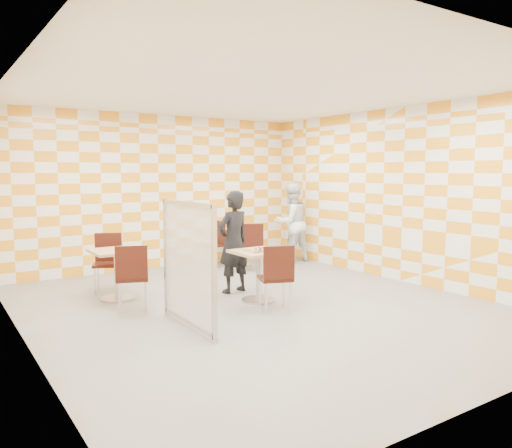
{
  "coord_description": "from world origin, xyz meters",
  "views": [
    {
      "loc": [
        -3.85,
        -5.72,
        1.9
      ],
      "look_at": [
        0.1,
        0.2,
        1.15
      ],
      "focal_mm": 35.0,
      "sensor_mm": 36.0,
      "label": 1
    }
  ],
  "objects_px": {
    "empty_table": "(117,266)",
    "chair_empty_near": "(132,273)",
    "second_table": "(240,241)",
    "chair_second_side": "(215,240)",
    "man_dark": "(233,242)",
    "sport_bottle": "(231,224)",
    "chair_empty_far": "(108,258)",
    "soda_bottle": "(242,223)",
    "chair_second_front": "(251,243)",
    "partition": "(188,264)",
    "man_white": "(291,223)",
    "chair_main_front": "(277,273)",
    "main_table": "(259,267)"
  },
  "relations": [
    {
      "from": "empty_table",
      "to": "chair_empty_near",
      "type": "bearing_deg",
      "value": -93.71
    },
    {
      "from": "second_table",
      "to": "chair_second_side",
      "type": "xyz_separation_m",
      "value": [
        -0.52,
        0.1,
        0.04
      ]
    },
    {
      "from": "man_dark",
      "to": "sport_bottle",
      "type": "height_order",
      "value": "man_dark"
    },
    {
      "from": "second_table",
      "to": "chair_empty_far",
      "type": "bearing_deg",
      "value": -166.1
    },
    {
      "from": "chair_empty_far",
      "to": "sport_bottle",
      "type": "distance_m",
      "value": 2.89
    },
    {
      "from": "chair_empty_near",
      "to": "man_dark",
      "type": "xyz_separation_m",
      "value": [
        1.73,
        0.22,
        0.26
      ]
    },
    {
      "from": "chair_second_side",
      "to": "soda_bottle",
      "type": "distance_m",
      "value": 0.71
    },
    {
      "from": "man_dark",
      "to": "soda_bottle",
      "type": "height_order",
      "value": "man_dark"
    },
    {
      "from": "chair_second_front",
      "to": "partition",
      "type": "bearing_deg",
      "value": -135.43
    },
    {
      "from": "chair_empty_near",
      "to": "sport_bottle",
      "type": "height_order",
      "value": "sport_bottle"
    },
    {
      "from": "man_white",
      "to": "partition",
      "type": "bearing_deg",
      "value": 38.75
    },
    {
      "from": "chair_main_front",
      "to": "man_dark",
      "type": "bearing_deg",
      "value": 85.12
    },
    {
      "from": "chair_empty_near",
      "to": "soda_bottle",
      "type": "bearing_deg",
      "value": 35.18
    },
    {
      "from": "chair_main_front",
      "to": "sport_bottle",
      "type": "height_order",
      "value": "sport_bottle"
    },
    {
      "from": "chair_main_front",
      "to": "chair_empty_far",
      "type": "xyz_separation_m",
      "value": [
        -1.51,
        2.46,
        0.0
      ]
    },
    {
      "from": "man_dark",
      "to": "soda_bottle",
      "type": "relative_size",
      "value": 6.97
    },
    {
      "from": "second_table",
      "to": "partition",
      "type": "relative_size",
      "value": 0.48
    },
    {
      "from": "chair_empty_near",
      "to": "sport_bottle",
      "type": "bearing_deg",
      "value": 37.22
    },
    {
      "from": "chair_second_side",
      "to": "partition",
      "type": "relative_size",
      "value": 0.6
    },
    {
      "from": "man_dark",
      "to": "sport_bottle",
      "type": "bearing_deg",
      "value": -130.51
    },
    {
      "from": "partition",
      "to": "empty_table",
      "type": "bearing_deg",
      "value": 98.41
    },
    {
      "from": "chair_main_front",
      "to": "sport_bottle",
      "type": "distance_m",
      "value": 3.51
    },
    {
      "from": "chair_second_front",
      "to": "partition",
      "type": "height_order",
      "value": "partition"
    },
    {
      "from": "chair_empty_far",
      "to": "chair_second_side",
      "type": "bearing_deg",
      "value": 18.91
    },
    {
      "from": "man_white",
      "to": "man_dark",
      "type": "bearing_deg",
      "value": 35.54
    },
    {
      "from": "chair_second_front",
      "to": "chair_main_front",
      "type": "bearing_deg",
      "value": -116.26
    },
    {
      "from": "chair_empty_near",
      "to": "man_dark",
      "type": "bearing_deg",
      "value": 7.22
    },
    {
      "from": "chair_main_front",
      "to": "chair_empty_far",
      "type": "bearing_deg",
      "value": 121.57
    },
    {
      "from": "chair_second_front",
      "to": "chair_second_side",
      "type": "xyz_separation_m",
      "value": [
        -0.39,
        0.73,
        0.0
      ]
    },
    {
      "from": "second_table",
      "to": "chair_empty_far",
      "type": "relative_size",
      "value": 0.81
    },
    {
      "from": "main_table",
      "to": "empty_table",
      "type": "height_order",
      "value": "same"
    },
    {
      "from": "sport_bottle",
      "to": "main_table",
      "type": "bearing_deg",
      "value": -112.85
    },
    {
      "from": "second_table",
      "to": "chair_main_front",
      "type": "xyz_separation_m",
      "value": [
        -1.39,
        -3.18,
        0.04
      ]
    },
    {
      "from": "partition",
      "to": "man_dark",
      "type": "relative_size",
      "value": 0.97
    },
    {
      "from": "chair_main_front",
      "to": "man_dark",
      "type": "distance_m",
      "value": 1.34
    },
    {
      "from": "second_table",
      "to": "man_dark",
      "type": "relative_size",
      "value": 0.47
    },
    {
      "from": "chair_second_side",
      "to": "chair_empty_near",
      "type": "height_order",
      "value": "same"
    },
    {
      "from": "main_table",
      "to": "partition",
      "type": "height_order",
      "value": "partition"
    },
    {
      "from": "empty_table",
      "to": "man_white",
      "type": "height_order",
      "value": "man_white"
    },
    {
      "from": "main_table",
      "to": "chair_empty_near",
      "type": "xyz_separation_m",
      "value": [
        -1.75,
        0.45,
        0.04
      ]
    },
    {
      "from": "second_table",
      "to": "sport_bottle",
      "type": "height_order",
      "value": "sport_bottle"
    },
    {
      "from": "partition",
      "to": "soda_bottle",
      "type": "distance_m",
      "value": 4.29
    },
    {
      "from": "chair_main_front",
      "to": "chair_second_side",
      "type": "bearing_deg",
      "value": 75.16
    },
    {
      "from": "main_table",
      "to": "sport_bottle",
      "type": "distance_m",
      "value": 2.87
    },
    {
      "from": "chair_empty_far",
      "to": "partition",
      "type": "xyz_separation_m",
      "value": [
        0.22,
        -2.42,
        0.25
      ]
    },
    {
      "from": "chair_second_side",
      "to": "chair_main_front",
      "type": "bearing_deg",
      "value": -104.84
    },
    {
      "from": "chair_second_front",
      "to": "man_dark",
      "type": "distance_m",
      "value": 1.71
    },
    {
      "from": "chair_main_front",
      "to": "man_white",
      "type": "height_order",
      "value": "man_white"
    },
    {
      "from": "main_table",
      "to": "chair_second_front",
      "type": "bearing_deg",
      "value": 59.6
    },
    {
      "from": "second_table",
      "to": "chair_main_front",
      "type": "relative_size",
      "value": 0.81
    }
  ]
}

